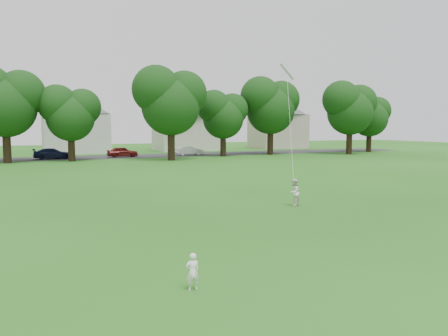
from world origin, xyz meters
name	(u,v)px	position (x,y,z in m)	size (l,w,h in m)	color
ground	(263,254)	(0.00, 0.00, 0.00)	(160.00, 160.00, 0.00)	#1C5513
street	(85,158)	(0.00, 42.00, 0.01)	(90.00, 7.00, 0.01)	#2D2D30
toddler	(193,272)	(-2.77, -1.73, 0.42)	(0.31, 0.20, 0.85)	white
older_boy	(294,192)	(4.95, 5.98, 0.63)	(0.61, 0.47, 1.25)	white
kite	(290,126)	(5.53, 7.26, 3.63)	(1.11, 1.88, 6.18)	white
tree_row	(118,101)	(2.80, 36.14, 6.22)	(79.75, 9.97, 10.19)	black
house_row	(71,117)	(-0.48, 52.00, 4.83)	(76.10, 13.15, 10.15)	white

